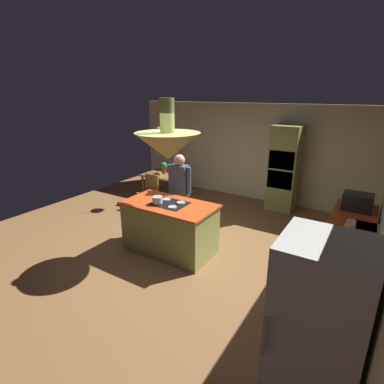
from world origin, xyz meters
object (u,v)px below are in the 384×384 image
(canister_flour, at_px, (349,230))
(cooking_pot_on_cooktop, at_px, (157,200))
(refrigerator, at_px, (315,332))
(canister_sugar, at_px, (351,226))
(kitchen_island, at_px, (170,227))
(potted_plant_on_table, at_px, (164,167))
(microwave_on_counter, at_px, (358,202))
(chair_by_back_wall, at_px, (178,178))
(chair_facing_island, at_px, (149,189))
(dining_table, at_px, (165,178))
(oven_tower, at_px, (284,168))
(person_at_island, at_px, (180,189))
(cup_on_table, at_px, (160,174))

(canister_flour, distance_m, cooking_pot_on_cooktop, 3.03)
(refrigerator, xyz_separation_m, canister_sugar, (0.04, 2.14, 0.16))
(kitchen_island, bearing_deg, potted_plant_on_table, 129.37)
(microwave_on_counter, relative_size, cooking_pot_on_cooktop, 2.56)
(kitchen_island, height_order, cooking_pot_on_cooktop, cooking_pot_on_cooktop)
(chair_by_back_wall, xyz_separation_m, microwave_on_counter, (4.54, -1.29, 0.57))
(chair_facing_island, relative_size, cooking_pot_on_cooktop, 4.83)
(chair_facing_island, relative_size, microwave_on_counter, 1.89)
(canister_sugar, bearing_deg, chair_by_back_wall, 153.17)
(kitchen_island, height_order, canister_flour, canister_flour)
(dining_table, relative_size, chair_by_back_wall, 1.20)
(oven_tower, relative_size, refrigerator, 1.20)
(dining_table, xyz_separation_m, person_at_island, (1.43, -1.38, 0.30))
(microwave_on_counter, bearing_deg, person_at_island, -166.90)
(chair_by_back_wall, xyz_separation_m, potted_plant_on_table, (-0.07, -0.58, 0.42))
(potted_plant_on_table, height_order, canister_sugar, canister_sugar)
(person_at_island, xyz_separation_m, canister_flour, (3.11, -0.46, 0.08))
(canister_flour, bearing_deg, chair_facing_island, 165.20)
(person_at_island, bearing_deg, refrigerator, -38.27)
(person_at_island, distance_m, canister_sugar, 3.12)
(potted_plant_on_table, bearing_deg, chair_by_back_wall, 83.36)
(chair_by_back_wall, bearing_deg, refrigerator, 135.39)
(dining_table, relative_size, canister_sugar, 5.79)
(oven_tower, height_order, chair_by_back_wall, oven_tower)
(cup_on_table, bearing_deg, chair_facing_island, -92.02)
(dining_table, distance_m, person_at_island, 2.01)
(chair_facing_island, distance_m, cup_on_table, 0.53)
(dining_table, bearing_deg, cooking_pot_on_cooktop, -55.37)
(canister_sugar, bearing_deg, canister_flour, -90.00)
(chair_by_back_wall, bearing_deg, chair_facing_island, 90.00)
(oven_tower, distance_m, refrigerator, 5.23)
(kitchen_island, height_order, oven_tower, oven_tower)
(chair_by_back_wall, bearing_deg, cup_on_table, 91.02)
(chair_by_back_wall, distance_m, cup_on_table, 0.90)
(chair_facing_island, bearing_deg, microwave_on_counter, -0.20)
(refrigerator, relative_size, cooking_pot_on_cooktop, 9.62)
(dining_table, relative_size, person_at_island, 0.63)
(kitchen_island, distance_m, cooking_pot_on_cooktop, 0.58)
(potted_plant_on_table, distance_m, microwave_on_counter, 4.66)
(potted_plant_on_table, bearing_deg, chair_facing_island, -84.40)
(canister_sugar, xyz_separation_m, microwave_on_counter, (0.00, 1.00, 0.05))
(dining_table, distance_m, canister_sugar, 4.85)
(dining_table, relative_size, cooking_pot_on_cooktop, 5.81)
(chair_by_back_wall, xyz_separation_m, canister_sugar, (4.54, -2.30, 0.52))
(refrigerator, bearing_deg, kitchen_island, 148.73)
(oven_tower, xyz_separation_m, canister_flour, (1.74, -2.98, -0.00))
(chair_facing_island, xyz_separation_m, canister_flour, (4.54, -1.20, 0.53))
(canister_sugar, bearing_deg, oven_tower, 121.85)
(kitchen_island, bearing_deg, refrigerator, -31.27)
(oven_tower, bearing_deg, cup_on_table, -154.11)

